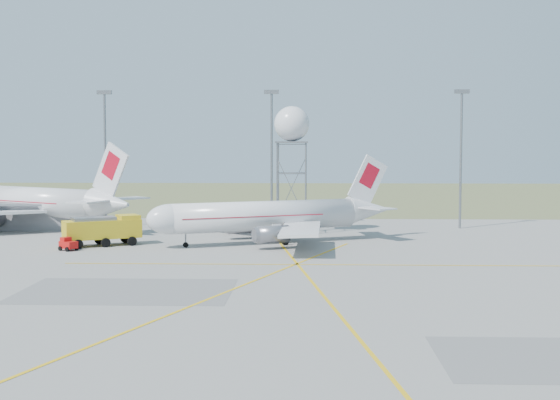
{
  "coord_description": "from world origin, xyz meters",
  "views": [
    {
      "loc": [
        -4.61,
        -49.98,
        12.43
      ],
      "look_at": [
        -7.81,
        40.0,
        6.0
      ],
      "focal_mm": 50.0,
      "sensor_mm": 36.0,
      "label": 1
    }
  ],
  "objects_px": {
    "airliner_main": "(268,216)",
    "baggage_tug": "(68,246)",
    "radar_tower": "(292,162)",
    "fire_truck": "(104,231)",
    "airliner_far": "(32,202)"
  },
  "relations": [
    {
      "from": "airliner_main",
      "to": "baggage_tug",
      "type": "distance_m",
      "value": 24.49
    },
    {
      "from": "radar_tower",
      "to": "baggage_tug",
      "type": "relative_size",
      "value": 7.34
    },
    {
      "from": "fire_truck",
      "to": "airliner_main",
      "type": "bearing_deg",
      "value": -20.18
    },
    {
      "from": "radar_tower",
      "to": "baggage_tug",
      "type": "xyz_separation_m",
      "value": [
        -25.86,
        -18.87,
        -9.37
      ]
    },
    {
      "from": "airliner_far",
      "to": "baggage_tug",
      "type": "relative_size",
      "value": 14.31
    },
    {
      "from": "airliner_far",
      "to": "fire_truck",
      "type": "distance_m",
      "value": 24.64
    },
    {
      "from": "radar_tower",
      "to": "airliner_far",
      "type": "bearing_deg",
      "value": 173.21
    },
    {
      "from": "radar_tower",
      "to": "airliner_main",
      "type": "bearing_deg",
      "value": -103.79
    },
    {
      "from": "radar_tower",
      "to": "baggage_tug",
      "type": "distance_m",
      "value": 33.36
    },
    {
      "from": "airliner_main",
      "to": "airliner_far",
      "type": "bearing_deg",
      "value": -48.32
    },
    {
      "from": "airliner_main",
      "to": "baggage_tug",
      "type": "bearing_deg",
      "value": -6.16
    },
    {
      "from": "fire_truck",
      "to": "baggage_tug",
      "type": "height_order",
      "value": "fire_truck"
    },
    {
      "from": "airliner_far",
      "to": "radar_tower",
      "type": "distance_m",
      "value": 39.23
    },
    {
      "from": "radar_tower",
      "to": "fire_truck",
      "type": "bearing_deg",
      "value": -147.93
    },
    {
      "from": "airliner_far",
      "to": "radar_tower",
      "type": "relative_size",
      "value": 1.95
    }
  ]
}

